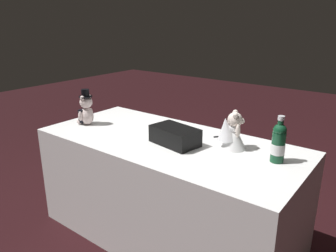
% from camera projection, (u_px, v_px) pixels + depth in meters
% --- Properties ---
extents(ground_plane, '(12.00, 12.00, 0.00)m').
position_uv_depth(ground_plane, '(168.00, 233.00, 2.49)').
color(ground_plane, black).
extents(reception_table, '(1.84, 0.84, 0.76)m').
position_uv_depth(reception_table, '(168.00, 189.00, 2.37)').
color(reception_table, white).
rests_on(reception_table, ground_plane).
extents(teddy_bear_groom, '(0.13, 0.14, 0.28)m').
position_uv_depth(teddy_bear_groom, '(86.00, 110.00, 2.55)').
color(teddy_bear_groom, silver).
rests_on(teddy_bear_groom, reception_table).
extents(teddy_bear_bride, '(0.22, 0.19, 0.25)m').
position_uv_depth(teddy_bear_bride, '(232.00, 132.00, 2.08)').
color(teddy_bear_bride, white).
rests_on(teddy_bear_bride, reception_table).
extents(champagne_bottle, '(0.08, 0.08, 0.28)m').
position_uv_depth(champagne_bottle, '(279.00, 143.00, 1.88)').
color(champagne_bottle, '#134428').
rests_on(champagne_bottle, reception_table).
extents(signing_pen, '(0.11, 0.13, 0.01)m').
position_uv_depth(signing_pen, '(224.00, 136.00, 2.31)').
color(signing_pen, black).
rests_on(signing_pen, reception_table).
extents(gift_case_black, '(0.34, 0.24, 0.12)m').
position_uv_depth(gift_case_black, '(175.00, 136.00, 2.16)').
color(gift_case_black, black).
rests_on(gift_case_black, reception_table).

